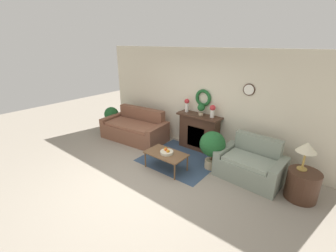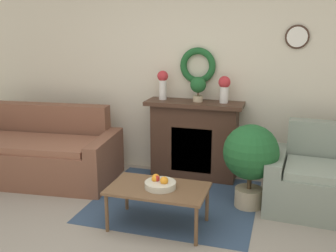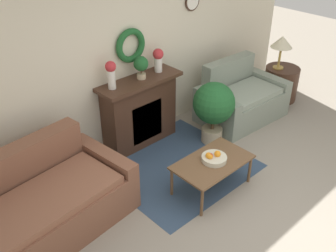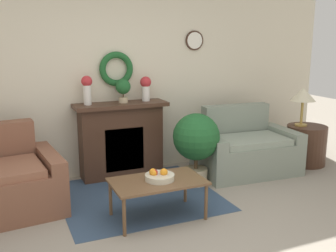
# 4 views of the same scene
# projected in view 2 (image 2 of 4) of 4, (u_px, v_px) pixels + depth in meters

# --- Properties ---
(floor_rug) EXTENTS (1.80, 1.67, 0.01)m
(floor_rug) POSITION_uv_depth(u_px,v_px,m) (175.00, 200.00, 4.46)
(floor_rug) COLOR #334760
(floor_rug) RESTS_ON ground_plane
(wall_back) EXTENTS (6.80, 0.15, 2.70)m
(wall_back) POSITION_uv_depth(u_px,v_px,m) (195.00, 72.00, 5.04)
(wall_back) COLOR beige
(wall_back) RESTS_ON ground_plane
(fireplace) EXTENTS (1.22, 0.41, 1.00)m
(fireplace) POSITION_uv_depth(u_px,v_px,m) (194.00, 139.00, 5.05)
(fireplace) COLOR #42281C
(fireplace) RESTS_ON ground_plane
(couch_left) EXTENTS (2.04, 1.18, 0.91)m
(couch_left) POSITION_uv_depth(u_px,v_px,m) (41.00, 154.00, 5.07)
(couch_left) COLOR brown
(couch_left) RESTS_ON ground_plane
(loveseat_right) EXTENTS (1.39, 0.94, 0.90)m
(loveseat_right) POSITION_uv_depth(u_px,v_px,m) (333.00, 183.00, 4.16)
(loveseat_right) COLOR gray
(loveseat_right) RESTS_ON ground_plane
(coffee_table) EXTENTS (0.96, 0.57, 0.41)m
(coffee_table) POSITION_uv_depth(u_px,v_px,m) (158.00, 191.00, 3.80)
(coffee_table) COLOR brown
(coffee_table) RESTS_ON ground_plane
(fruit_bowl) EXTENTS (0.30, 0.30, 0.12)m
(fruit_bowl) POSITION_uv_depth(u_px,v_px,m) (160.00, 184.00, 3.78)
(fruit_bowl) COLOR beige
(fruit_bowl) RESTS_ON coffee_table
(vase_on_mantel_left) EXTENTS (0.14, 0.14, 0.37)m
(vase_on_mantel_left) POSITION_uv_depth(u_px,v_px,m) (163.00, 83.00, 5.00)
(vase_on_mantel_left) COLOR silver
(vase_on_mantel_left) RESTS_ON fireplace
(vase_on_mantel_right) EXTENTS (0.15, 0.15, 0.33)m
(vase_on_mantel_right) POSITION_uv_depth(u_px,v_px,m) (224.00, 87.00, 4.78)
(vase_on_mantel_right) COLOR silver
(vase_on_mantel_right) RESTS_ON fireplace
(potted_plant_on_mantel) EXTENTS (0.20, 0.20, 0.31)m
(potted_plant_on_mantel) POSITION_uv_depth(u_px,v_px,m) (198.00, 87.00, 4.85)
(potted_plant_on_mantel) COLOR tan
(potted_plant_on_mantel) RESTS_ON fireplace
(potted_plant_floor_by_loveseat) EXTENTS (0.59, 0.59, 0.92)m
(potted_plant_floor_by_loveseat) POSITION_uv_depth(u_px,v_px,m) (251.00, 156.00, 4.18)
(potted_plant_floor_by_loveseat) COLOR tan
(potted_plant_floor_by_loveseat) RESTS_ON ground_plane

